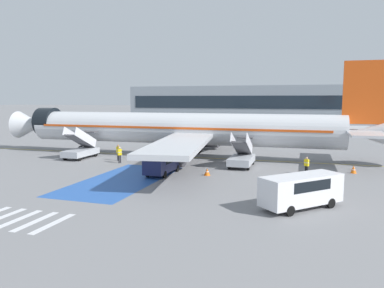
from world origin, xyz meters
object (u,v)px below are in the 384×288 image
boarding_stairs_aft (242,157)px  ground_crew_3 (307,164)px  fuel_tanker (250,128)px  service_van_1 (301,189)px  boarding_stairs_forward (81,150)px  service_van_0 (163,162)px  traffic_cone_0 (353,168)px  airliner (183,129)px  ground_crew_0 (187,153)px  ground_crew_1 (120,154)px  ground_crew_2 (118,151)px  terminal_building (276,104)px  traffic_cone_2 (207,172)px  traffic_cone_1 (354,170)px

boarding_stairs_aft → ground_crew_3: size_ratio=3.26×
fuel_tanker → service_van_1: size_ratio=1.83×
boarding_stairs_forward → service_van_0: bearing=-25.2°
boarding_stairs_aft → traffic_cone_0: size_ratio=11.04×
airliner → ground_crew_3: airliner is taller
fuel_tanker → ground_crew_0: 25.93m
fuel_tanker → ground_crew_1: size_ratio=5.53×
boarding_stairs_aft → fuel_tanker: boarding_stairs_aft is taller
airliner → traffic_cone_0: bearing=-100.0°
boarding_stairs_aft → boarding_stairs_forward: bearing=-180.0°
boarding_stairs_forward → ground_crew_1: (5.94, -1.55, 0.05)m
ground_crew_2 → terminal_building: terminal_building is taller
service_van_1 → ground_crew_0: bearing=-6.0°
boarding_stairs_aft → ground_crew_3: bearing=-19.0°
boarding_stairs_forward → fuel_tanker: (15.33, 27.75, 0.79)m
ground_crew_2 → ground_crew_3: ground_crew_2 is taller
traffic_cone_0 → ground_crew_0: bearing=179.2°
fuel_tanker → terminal_building: (-0.36, 49.82, 3.58)m
service_van_1 → traffic_cone_0: service_van_1 is taller
traffic_cone_0 → terminal_building: terminal_building is taller
airliner → fuel_tanker: size_ratio=4.86×
fuel_tanker → service_van_1: 41.86m
boarding_stairs_aft → ground_crew_0: 6.70m
boarding_stairs_forward → terminal_building: 79.12m
boarding_stairs_aft → traffic_cone_2: boarding_stairs_aft is taller
ground_crew_3 → traffic_cone_1: ground_crew_3 is taller
boarding_stairs_aft → service_van_0: bearing=-137.1°
ground_crew_3 → traffic_cone_0: 5.55m
fuel_tanker → ground_crew_3: (9.94, -29.40, -0.83)m
airliner → boarding_stairs_aft: bearing=-119.5°
fuel_tanker → ground_crew_0: size_ratio=6.15×
airliner → boarding_stairs_forward: airliner is taller
fuel_tanker → service_van_0: bearing=-178.6°
traffic_cone_0 → service_van_1: bearing=-106.8°
service_van_1 → traffic_cone_0: size_ratio=11.20×
airliner → boarding_stairs_aft: 9.25m
boarding_stairs_forward → ground_crew_2: boarding_stairs_forward is taller
boarding_stairs_forward → ground_crew_3: 25.32m
ground_crew_1 → ground_crew_2: bearing=70.0°
traffic_cone_2 → terminal_building: terminal_building is taller
ground_crew_0 → ground_crew_1: bearing=134.3°
boarding_stairs_aft → terminal_building: terminal_building is taller
service_van_0 → traffic_cone_0: size_ratio=10.54×
service_van_1 → traffic_cone_2: service_van_1 is taller
ground_crew_3 → fuel_tanker: bearing=141.9°
ground_crew_1 → traffic_cone_0: (23.66, 3.31, -0.78)m
ground_crew_3 → ground_crew_0: bearing=-162.6°
traffic_cone_1 → traffic_cone_2: size_ratio=0.95×
service_van_0 → ground_crew_0: bearing=93.1°
service_van_1 → ground_crew_3: bearing=-47.1°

